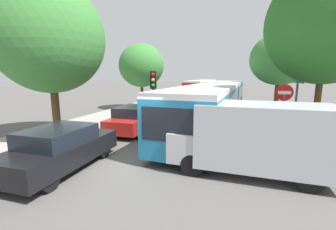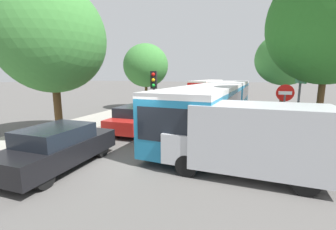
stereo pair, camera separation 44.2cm
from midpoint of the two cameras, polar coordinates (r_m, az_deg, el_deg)
name	(u,v)px [view 1 (the left image)]	position (r m, az deg, el deg)	size (l,w,h in m)	color
ground_plane	(136,161)	(8.78, -9.51, -11.41)	(200.00, 200.00, 0.00)	#565451
kerb_strip_left	(140,106)	(23.13, -7.69, 2.25)	(3.20, 36.97, 0.14)	#9E998E
articulated_bus	(216,100)	(15.58, 11.36, 3.70)	(3.62, 17.77, 2.62)	teal
city_bus_rear	(201,87)	(34.75, 7.99, 7.05)	(3.30, 11.38, 2.42)	red
queued_car_black	(61,148)	(8.62, -26.94, -7.54)	(1.85, 4.27, 1.48)	black
queued_car_red	(135,119)	(12.94, -9.37, -0.96)	(1.83, 4.24, 1.47)	#B21E19
queued_car_silver	(165,107)	(17.84, -1.49, 2.08)	(1.74, 4.04, 1.40)	#B7BABF
queued_car_tan	(182,99)	(22.78, 3.12, 4.00)	(1.92, 4.44, 1.54)	tan
white_van	(255,137)	(7.71, 19.64, -5.21)	(5.04, 2.08, 2.31)	#B7BABF
traffic_light	(153,89)	(11.80, -4.83, 6.67)	(0.37, 0.39, 3.40)	#56595E
no_entry_sign	(283,106)	(10.69, 26.17, 1.96)	(0.70, 0.08, 2.82)	#56595E
direction_sign_post	(297,89)	(12.41, 29.09, 5.86)	(0.22, 1.40, 3.60)	#56595E
tree_left_near	(48,41)	(12.60, -29.02, 16.17)	(5.12, 5.12, 7.54)	#51381E
tree_left_mid	(143,67)	(21.31, -7.08, 12.09)	(4.13, 4.13, 6.04)	#51381E
tree_right_near	(326,25)	(12.11, 34.37, 18.44)	(4.93, 4.93, 7.83)	#51381E
tree_right_mid	(280,59)	(21.17, 25.95, 12.65)	(4.78, 4.78, 6.67)	#51381E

